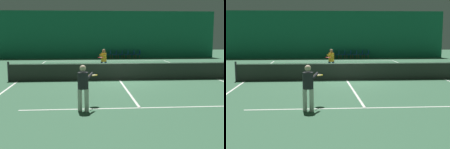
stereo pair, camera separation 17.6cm
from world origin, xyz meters
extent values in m
plane|color=#386647|center=(0.00, 0.00, 0.00)|extent=(60.00, 60.00, 0.00)
cube|color=#196B4C|center=(0.00, 15.05, 2.39)|extent=(23.00, 0.12, 4.78)
cube|color=white|center=(0.00, 11.90, 0.00)|extent=(11.00, 0.10, 0.00)
cube|color=white|center=(0.00, 6.40, 0.00)|extent=(8.25, 0.10, 0.00)
cube|color=white|center=(0.00, -6.40, 0.00)|extent=(8.25, 0.10, 0.00)
cube|color=white|center=(-5.50, 0.00, 0.00)|extent=(0.10, 23.80, 0.00)
cube|color=white|center=(5.50, 0.00, 0.00)|extent=(0.10, 23.80, 0.00)
cube|color=white|center=(0.00, 0.00, 0.00)|extent=(0.10, 12.80, 0.00)
cube|color=#2D332D|center=(0.00, 0.00, 0.47)|extent=(11.90, 0.02, 0.95)
cube|color=white|center=(0.00, 0.00, 0.92)|extent=(11.90, 0.02, 0.05)
cylinder|color=#333338|center=(-5.95, 0.00, 0.53)|extent=(0.10, 0.10, 1.07)
cylinder|color=beige|center=(-2.06, -6.66, 0.38)|extent=(0.19, 0.19, 0.76)
cylinder|color=beige|center=(-1.84, -6.74, 0.38)|extent=(0.19, 0.19, 0.76)
cylinder|color=#232328|center=(-1.95, -6.70, 1.03)|extent=(0.46, 0.46, 0.55)
sphere|color=beige|center=(-1.95, -6.70, 1.44)|extent=(0.21, 0.21, 0.21)
cylinder|color=#232328|center=(-1.99, -6.42, 1.16)|extent=(0.27, 0.52, 0.22)
cylinder|color=#232328|center=(-1.72, -6.52, 1.16)|extent=(0.27, 0.52, 0.22)
cylinder|color=black|center=(-1.71, -6.09, 1.09)|extent=(0.14, 0.30, 0.03)
torus|color=gold|center=(-1.60, -5.81, 1.09)|extent=(0.43, 0.43, 0.03)
cylinder|color=silver|center=(-1.60, -5.81, 1.09)|extent=(0.36, 0.36, 0.00)
cylinder|color=navy|center=(-0.58, 2.88, 0.38)|extent=(0.18, 0.18, 0.76)
cylinder|color=navy|center=(-0.82, 2.94, 0.38)|extent=(0.18, 0.18, 0.76)
cylinder|color=gold|center=(-0.70, 2.91, 1.04)|extent=(0.44, 0.44, 0.55)
sphere|color=#936B4C|center=(-0.70, 2.91, 1.46)|extent=(0.21, 0.21, 0.21)
cylinder|color=gold|center=(-0.62, 2.63, 1.17)|extent=(0.22, 0.53, 0.22)
cylinder|color=gold|center=(-0.90, 2.70, 1.17)|extent=(0.22, 0.53, 0.22)
cylinder|color=black|center=(-0.87, 2.28, 1.10)|extent=(0.10, 0.30, 0.03)
torus|color=red|center=(-0.94, 1.98, 1.10)|extent=(0.40, 0.40, 0.03)
cylinder|color=silver|center=(-0.94, 1.98, 1.10)|extent=(0.34, 0.34, 0.00)
cylinder|color=brown|center=(-0.34, 14.69, 0.20)|extent=(0.03, 0.03, 0.39)
cylinder|color=brown|center=(-0.34, 14.31, 0.20)|extent=(0.03, 0.03, 0.39)
cylinder|color=brown|center=(0.04, 14.69, 0.20)|extent=(0.03, 0.03, 0.39)
cylinder|color=brown|center=(0.04, 14.31, 0.20)|extent=(0.03, 0.03, 0.39)
cube|color=#19479E|center=(-0.15, 14.50, 0.41)|extent=(0.44, 0.44, 0.05)
cube|color=#19479E|center=(0.05, 14.50, 0.64)|extent=(0.04, 0.44, 0.40)
cylinder|color=brown|center=(0.26, 14.69, 0.20)|extent=(0.03, 0.03, 0.39)
cylinder|color=brown|center=(0.26, 14.31, 0.20)|extent=(0.03, 0.03, 0.39)
cylinder|color=brown|center=(0.64, 14.69, 0.20)|extent=(0.03, 0.03, 0.39)
cylinder|color=brown|center=(0.64, 14.31, 0.20)|extent=(0.03, 0.03, 0.39)
cube|color=#19479E|center=(0.45, 14.50, 0.41)|extent=(0.44, 0.44, 0.05)
cube|color=#19479E|center=(0.65, 14.50, 0.64)|extent=(0.04, 0.44, 0.40)
cylinder|color=brown|center=(0.86, 14.69, 0.20)|extent=(0.03, 0.03, 0.39)
cylinder|color=brown|center=(0.86, 14.31, 0.20)|extent=(0.03, 0.03, 0.39)
cylinder|color=brown|center=(1.24, 14.69, 0.20)|extent=(0.03, 0.03, 0.39)
cylinder|color=brown|center=(1.24, 14.31, 0.20)|extent=(0.03, 0.03, 0.39)
cube|color=#19479E|center=(1.05, 14.50, 0.41)|extent=(0.44, 0.44, 0.05)
cube|color=#19479E|center=(1.25, 14.50, 0.64)|extent=(0.04, 0.44, 0.40)
cylinder|color=brown|center=(1.46, 14.69, 0.20)|extent=(0.03, 0.03, 0.39)
cylinder|color=brown|center=(1.46, 14.31, 0.20)|extent=(0.03, 0.03, 0.39)
cylinder|color=brown|center=(1.84, 14.69, 0.20)|extent=(0.03, 0.03, 0.39)
cylinder|color=brown|center=(1.84, 14.31, 0.20)|extent=(0.03, 0.03, 0.39)
cube|color=#19479E|center=(1.65, 14.50, 0.41)|extent=(0.44, 0.44, 0.05)
cube|color=#19479E|center=(1.85, 14.50, 0.64)|extent=(0.04, 0.44, 0.40)
cylinder|color=brown|center=(2.06, 14.69, 0.20)|extent=(0.03, 0.03, 0.39)
cylinder|color=brown|center=(2.06, 14.31, 0.20)|extent=(0.03, 0.03, 0.39)
cylinder|color=brown|center=(2.44, 14.69, 0.20)|extent=(0.03, 0.03, 0.39)
cylinder|color=brown|center=(2.44, 14.31, 0.20)|extent=(0.03, 0.03, 0.39)
cube|color=#19479E|center=(2.25, 14.50, 0.41)|extent=(0.44, 0.44, 0.05)
cube|color=#19479E|center=(2.45, 14.50, 0.64)|extent=(0.04, 0.44, 0.40)
cylinder|color=brown|center=(2.66, 14.69, 0.20)|extent=(0.03, 0.03, 0.39)
cylinder|color=brown|center=(2.66, 14.31, 0.20)|extent=(0.03, 0.03, 0.39)
cylinder|color=brown|center=(3.04, 14.69, 0.20)|extent=(0.03, 0.03, 0.39)
cylinder|color=brown|center=(3.04, 14.31, 0.20)|extent=(0.03, 0.03, 0.39)
cube|color=#19479E|center=(2.85, 14.50, 0.41)|extent=(0.44, 0.44, 0.05)
cube|color=#19479E|center=(3.05, 14.50, 0.64)|extent=(0.04, 0.44, 0.40)
cylinder|color=brown|center=(3.26, 14.69, 0.20)|extent=(0.03, 0.03, 0.39)
cylinder|color=brown|center=(3.26, 14.31, 0.20)|extent=(0.03, 0.03, 0.39)
cylinder|color=brown|center=(3.64, 14.69, 0.20)|extent=(0.03, 0.03, 0.39)
cylinder|color=brown|center=(3.64, 14.31, 0.20)|extent=(0.03, 0.03, 0.39)
cube|color=#19479E|center=(3.45, 14.50, 0.41)|extent=(0.44, 0.44, 0.05)
cube|color=#19479E|center=(3.65, 14.50, 0.64)|extent=(0.04, 0.44, 0.40)
camera|label=1|loc=(-1.86, -16.84, 2.59)|focal=50.00mm
camera|label=2|loc=(-1.68, -16.85, 2.59)|focal=50.00mm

